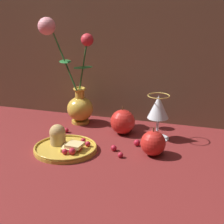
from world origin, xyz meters
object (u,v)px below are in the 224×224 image
object	(u,v)px
vase	(75,88)
wine_glass	(158,109)
plate_with_pastries	(64,145)
apple_near_glass	(123,122)
apple_beside_vase	(153,143)

from	to	relation	value
vase	wine_glass	distance (m)	0.31
vase	wine_glass	bearing A→B (deg)	-10.74
plate_with_pastries	apple_near_glass	xyz separation A→B (m)	(0.13, 0.18, 0.02)
vase	plate_with_pastries	xyz separation A→B (m)	(0.06, -0.23, -0.11)
vase	plate_with_pastries	bearing A→B (deg)	-75.22
vase	wine_glass	world-z (taller)	vase
vase	apple_near_glass	world-z (taller)	vase
apple_near_glass	vase	bearing A→B (deg)	165.33
plate_with_pastries	wine_glass	world-z (taller)	wine_glass
plate_with_pastries	apple_near_glass	bearing A→B (deg)	54.76
wine_glass	apple_beside_vase	size ratio (longest dim) A/B	1.69
apple_beside_vase	apple_near_glass	size ratio (longest dim) A/B	0.91
plate_with_pastries	apple_beside_vase	world-z (taller)	apple_beside_vase
plate_with_pastries	apple_near_glass	world-z (taller)	apple_near_glass
vase	apple_near_glass	distance (m)	0.22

